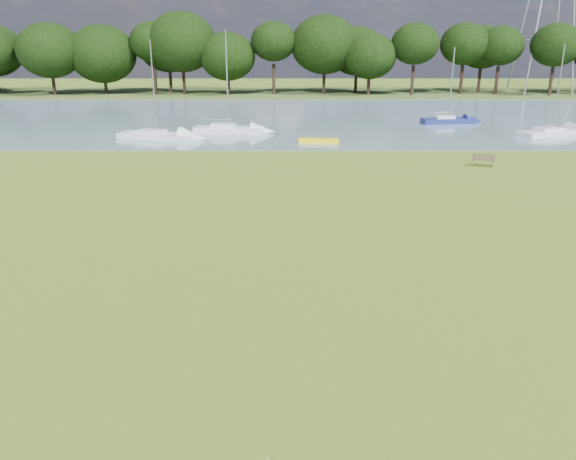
{
  "coord_description": "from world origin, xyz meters",
  "views": [
    {
      "loc": [
        -1.11,
        -21.71,
        8.25
      ],
      "look_at": [
        -1.08,
        -2.0,
        1.57
      ],
      "focal_mm": 35.0,
      "sensor_mm": 36.0,
      "label": 1
    }
  ],
  "objects_px": {
    "sailboat_0": "(228,127)",
    "sailboat_4": "(448,119)",
    "kayak": "(319,140)",
    "sailboat_2": "(156,134)",
    "sailboat_6": "(551,131)",
    "riverbank_bench": "(483,160)"
  },
  "relations": [
    {
      "from": "kayak",
      "to": "sailboat_2",
      "type": "bearing_deg",
      "value": 177.33
    },
    {
      "from": "sailboat_0",
      "to": "kayak",
      "type": "bearing_deg",
      "value": -26.65
    },
    {
      "from": "kayak",
      "to": "sailboat_6",
      "type": "relative_size",
      "value": 0.43
    },
    {
      "from": "riverbank_bench",
      "to": "sailboat_4",
      "type": "distance_m",
      "value": 20.96
    },
    {
      "from": "sailboat_0",
      "to": "sailboat_2",
      "type": "bearing_deg",
      "value": -147.5
    },
    {
      "from": "sailboat_0",
      "to": "sailboat_4",
      "type": "height_order",
      "value": "sailboat_0"
    },
    {
      "from": "sailboat_4",
      "to": "sailboat_2",
      "type": "bearing_deg",
      "value": -169.58
    },
    {
      "from": "sailboat_4",
      "to": "sailboat_6",
      "type": "distance_m",
      "value": 10.54
    },
    {
      "from": "kayak",
      "to": "sailboat_2",
      "type": "xyz_separation_m",
      "value": [
        -14.2,
        2.12,
        0.25
      ]
    },
    {
      "from": "riverbank_bench",
      "to": "sailboat_0",
      "type": "height_order",
      "value": "sailboat_0"
    },
    {
      "from": "riverbank_bench",
      "to": "sailboat_4",
      "type": "bearing_deg",
      "value": 101.18
    },
    {
      "from": "kayak",
      "to": "sailboat_4",
      "type": "bearing_deg",
      "value": 45.08
    },
    {
      "from": "sailboat_0",
      "to": "riverbank_bench",
      "type": "bearing_deg",
      "value": -31.68
    },
    {
      "from": "sailboat_6",
      "to": "kayak",
      "type": "bearing_deg",
      "value": 166.0
    },
    {
      "from": "riverbank_bench",
      "to": "kayak",
      "type": "relative_size",
      "value": 0.44
    },
    {
      "from": "kayak",
      "to": "sailboat_6",
      "type": "distance_m",
      "value": 21.76
    },
    {
      "from": "sailboat_0",
      "to": "sailboat_2",
      "type": "height_order",
      "value": "sailboat_0"
    },
    {
      "from": "sailboat_2",
      "to": "sailboat_4",
      "type": "distance_m",
      "value": 29.67
    },
    {
      "from": "kayak",
      "to": "riverbank_bench",
      "type": "bearing_deg",
      "value": -34.89
    },
    {
      "from": "sailboat_0",
      "to": "sailboat_4",
      "type": "xyz_separation_m",
      "value": [
        22.17,
        6.26,
        -0.04
      ]
    },
    {
      "from": "kayak",
      "to": "sailboat_2",
      "type": "height_order",
      "value": "sailboat_2"
    },
    {
      "from": "sailboat_6",
      "to": "riverbank_bench",
      "type": "bearing_deg",
      "value": -153.11
    }
  ]
}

